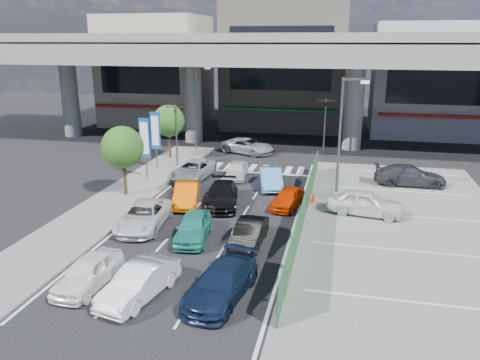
% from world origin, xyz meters
% --- Properties ---
extents(ground, '(120.00, 120.00, 0.00)m').
position_xyz_m(ground, '(0.00, 0.00, 0.00)').
color(ground, black).
rests_on(ground, ground).
extents(parking_lot, '(12.00, 28.00, 0.06)m').
position_xyz_m(parking_lot, '(11.00, 2.00, 0.03)').
color(parking_lot, '#5B5B59').
rests_on(parking_lot, ground).
extents(sidewalk_left, '(4.00, 30.00, 0.12)m').
position_xyz_m(sidewalk_left, '(-7.00, 4.00, 0.06)').
color(sidewalk_left, '#5B5B59').
rests_on(sidewalk_left, ground).
extents(fence_run, '(0.16, 22.00, 1.80)m').
position_xyz_m(fence_run, '(5.30, 1.00, 0.90)').
color(fence_run, '#1F5A29').
rests_on(fence_run, ground).
extents(expressway, '(64.00, 14.00, 10.75)m').
position_xyz_m(expressway, '(0.00, 22.00, 8.76)').
color(expressway, slate).
rests_on(expressway, ground).
extents(building_west, '(12.00, 10.90, 13.00)m').
position_xyz_m(building_west, '(-16.00, 31.97, 6.49)').
color(building_west, gray).
rests_on(building_west, ground).
extents(building_center, '(14.00, 10.90, 15.00)m').
position_xyz_m(building_center, '(0.00, 32.97, 7.49)').
color(building_center, gray).
rests_on(building_center, ground).
extents(building_east, '(12.00, 10.90, 12.00)m').
position_xyz_m(building_east, '(16.00, 31.97, 5.99)').
color(building_east, gray).
rests_on(building_east, ground).
extents(traffic_light_left, '(1.60, 1.24, 5.20)m').
position_xyz_m(traffic_light_left, '(-6.20, 12.00, 3.94)').
color(traffic_light_left, '#595B60').
rests_on(traffic_light_left, ground).
extents(traffic_light_right, '(1.60, 1.24, 5.20)m').
position_xyz_m(traffic_light_right, '(5.50, 19.00, 3.94)').
color(traffic_light_right, '#595B60').
rests_on(traffic_light_right, ground).
extents(street_lamp_right, '(1.65, 0.22, 8.00)m').
position_xyz_m(street_lamp_right, '(7.17, 6.00, 4.77)').
color(street_lamp_right, '#595B60').
rests_on(street_lamp_right, ground).
extents(street_lamp_left, '(1.65, 0.22, 8.00)m').
position_xyz_m(street_lamp_left, '(-6.33, 18.00, 4.77)').
color(street_lamp_left, '#595B60').
rests_on(street_lamp_left, ground).
extents(signboard_near, '(0.80, 0.14, 4.70)m').
position_xyz_m(signboard_near, '(-7.20, 7.99, 3.06)').
color(signboard_near, '#595B60').
rests_on(signboard_near, ground).
extents(signboard_far, '(0.80, 0.14, 4.70)m').
position_xyz_m(signboard_far, '(-7.60, 10.99, 3.06)').
color(signboard_far, '#595B60').
rests_on(signboard_far, ground).
extents(tree_near, '(2.80, 2.80, 4.80)m').
position_xyz_m(tree_near, '(-7.00, 4.00, 3.39)').
color(tree_near, '#382314').
rests_on(tree_near, ground).
extents(tree_far, '(2.80, 2.80, 4.80)m').
position_xyz_m(tree_far, '(-7.80, 14.50, 3.39)').
color(tree_far, '#382314').
rests_on(tree_far, ground).
extents(van_white_back_left, '(1.80, 4.04, 1.35)m').
position_xyz_m(van_white_back_left, '(-3.06, -7.64, 0.67)').
color(van_white_back_left, white).
rests_on(van_white_back_left, ground).
extents(hatch_white_back_mid, '(2.33, 4.40, 1.38)m').
position_xyz_m(hatch_white_back_mid, '(-0.55, -8.00, 0.69)').
color(hatch_white_back_mid, silver).
rests_on(hatch_white_back_mid, ground).
extents(minivan_navy_back, '(2.65, 5.00, 1.38)m').
position_xyz_m(minivan_navy_back, '(2.75, -7.28, 0.69)').
color(minivan_navy_back, '#0F1A34').
rests_on(minivan_navy_back, ground).
extents(sedan_white_mid_left, '(2.70, 5.13, 1.37)m').
position_xyz_m(sedan_white_mid_left, '(-3.48, -0.94, 0.69)').
color(sedan_white_mid_left, silver).
rests_on(sedan_white_mid_left, ground).
extents(taxi_teal_mid, '(2.18, 4.24, 1.38)m').
position_xyz_m(taxi_teal_mid, '(-0.23, -1.93, 0.69)').
color(taxi_teal_mid, teal).
rests_on(taxi_teal_mid, ground).
extents(hatch_black_mid_right, '(1.48, 3.95, 1.29)m').
position_xyz_m(hatch_black_mid_right, '(2.81, -1.96, 0.64)').
color(hatch_black_mid_right, black).
rests_on(hatch_black_mid_right, ground).
extents(taxi_orange_left, '(2.45, 4.42, 1.38)m').
position_xyz_m(taxi_orange_left, '(-2.39, 3.28, 0.69)').
color(taxi_orange_left, '#F75F00').
rests_on(taxi_orange_left, ground).
extents(sedan_black_mid, '(2.86, 5.05, 1.38)m').
position_xyz_m(sedan_black_mid, '(-0.09, 3.56, 0.69)').
color(sedan_black_mid, black).
rests_on(sedan_black_mid, ground).
extents(taxi_orange_right, '(2.15, 3.79, 1.21)m').
position_xyz_m(taxi_orange_right, '(4.05, 4.12, 0.61)').
color(taxi_orange_right, red).
rests_on(taxi_orange_right, ground).
extents(wagon_silver_front_left, '(2.72, 5.15, 1.38)m').
position_xyz_m(wagon_silver_front_left, '(-3.79, 8.88, 0.69)').
color(wagon_silver_front_left, '#AAACB2').
rests_on(wagon_silver_front_left, ground).
extents(sedan_white_front_mid, '(1.75, 3.80, 1.26)m').
position_xyz_m(sedan_white_front_mid, '(-0.58, 9.83, 0.63)').
color(sedan_white_front_mid, silver).
rests_on(sedan_white_front_mid, ground).
extents(kei_truck_front_right, '(2.37, 4.41, 1.38)m').
position_xyz_m(kei_truck_front_right, '(2.33, 8.11, 0.69)').
color(kei_truck_front_right, '#4B92C8').
rests_on(kei_truck_front_right, ground).
extents(crossing_wagon_silver, '(5.57, 4.08, 1.41)m').
position_xyz_m(crossing_wagon_silver, '(-1.47, 17.98, 0.70)').
color(crossing_wagon_silver, '#97999E').
rests_on(crossing_wagon_silver, ground).
extents(parked_sedan_white, '(4.71, 2.48, 1.53)m').
position_xyz_m(parked_sedan_white, '(8.78, 3.77, 0.82)').
color(parked_sedan_white, silver).
rests_on(parked_sedan_white, parking_lot).
extents(parked_sedan_dgrey, '(5.05, 2.16, 1.45)m').
position_xyz_m(parked_sedan_dgrey, '(12.10, 10.66, 0.79)').
color(parked_sedan_dgrey, '#323136').
rests_on(parked_sedan_dgrey, parking_lot).
extents(traffic_cone, '(0.47, 0.47, 0.75)m').
position_xyz_m(traffic_cone, '(5.60, 5.30, 0.43)').
color(traffic_cone, '#EA4B0D').
rests_on(traffic_cone, parking_lot).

